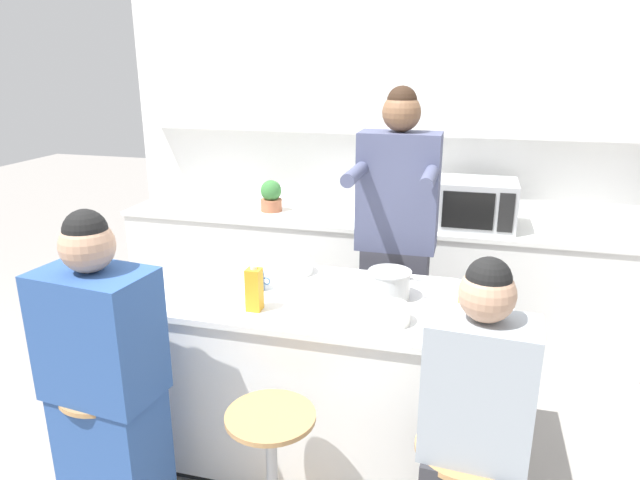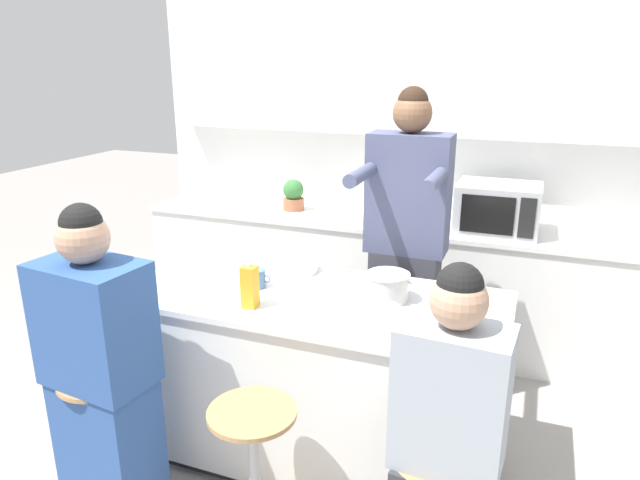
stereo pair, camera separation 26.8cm
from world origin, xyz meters
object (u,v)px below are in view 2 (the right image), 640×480
object	(u,v)px
bar_stool_leftmost	(108,441)
potted_plant	(293,195)
juice_carton	(250,286)
coffee_cup_far	(257,278)
cooking_pot	(388,287)
microwave	(498,208)
person_seated_near	(445,473)
fruit_bowl	(298,266)
person_wrapped_blanket	(101,378)
coffee_cup_near	(464,313)
bar_stool_center	(255,480)
person_cooking	(405,255)
kitchen_island	(314,377)

from	to	relation	value
bar_stool_leftmost	potted_plant	distance (m)	2.23
juice_carton	coffee_cup_far	bearing A→B (deg)	109.75
cooking_pot	coffee_cup_far	world-z (taller)	cooking_pot
bar_stool_leftmost	coffee_cup_far	xyz separation A→B (m)	(0.42, 0.66, 0.59)
bar_stool_leftmost	microwave	world-z (taller)	microwave
person_seated_near	fruit_bowl	bearing A→B (deg)	138.72
person_wrapped_blanket	cooking_pot	size ratio (longest dim) A/B	4.94
microwave	potted_plant	distance (m)	1.46
coffee_cup_near	potted_plant	bearing A→B (deg)	133.73
bar_stool_center	person_seated_near	distance (m)	0.80
bar_stool_leftmost	person_seated_near	distance (m)	1.49
cooking_pot	coffee_cup_near	xyz separation A→B (m)	(0.36, -0.11, -0.03)
person_wrapped_blanket	microwave	xyz separation A→B (m)	(1.40, 2.12, 0.36)
microwave	bar_stool_leftmost	bearing A→B (deg)	-124.24
coffee_cup_near	bar_stool_leftmost	bearing A→B (deg)	-156.12
bar_stool_center	person_cooking	bearing A→B (deg)	77.80
fruit_bowl	coffee_cup_near	xyz separation A→B (m)	(0.89, -0.30, 0.01)
coffee_cup_near	bar_stool_center	bearing A→B (deg)	-138.64
person_cooking	potted_plant	xyz separation A→B (m)	(-1.03, 0.80, 0.08)
bar_stool_leftmost	person_cooking	bearing A→B (deg)	53.00
bar_stool_leftmost	coffee_cup_far	size ratio (longest dim) A/B	5.66
bar_stool_leftmost	microwave	xyz separation A→B (m)	(1.43, 2.10, 0.69)
bar_stool_leftmost	person_wrapped_blanket	size ratio (longest dim) A/B	0.47
person_cooking	fruit_bowl	bearing A→B (deg)	-139.42
cooking_pot	fruit_bowl	size ratio (longest dim) A/B	1.40
fruit_bowl	bar_stool_leftmost	bearing A→B (deg)	-119.57
kitchen_island	coffee_cup_near	xyz separation A→B (m)	(0.70, -0.04, 0.48)
person_wrapped_blanket	juice_carton	world-z (taller)	person_wrapped_blanket
coffee_cup_far	kitchen_island	bearing A→B (deg)	1.61
bar_stool_leftmost	potted_plant	bearing A→B (deg)	90.72
juice_carton	person_seated_near	bearing A→B (deg)	-25.38
bar_stool_center	potted_plant	bearing A→B (deg)	109.38
bar_stool_leftmost	coffee_cup_far	bearing A→B (deg)	57.17
person_wrapped_blanket	coffee_cup_near	distance (m)	1.55
person_seated_near	person_wrapped_blanket	bearing A→B (deg)	-175.92
juice_carton	potted_plant	distance (m)	1.78
coffee_cup_far	microwave	distance (m)	1.77
coffee_cup_near	fruit_bowl	bearing A→B (deg)	161.24
coffee_cup_near	coffee_cup_far	bearing A→B (deg)	178.35
kitchen_island	person_cooking	xyz separation A→B (m)	(0.29, 0.67, 0.46)
coffee_cup_far	juice_carton	distance (m)	0.24
microwave	potted_plant	world-z (taller)	microwave
fruit_bowl	potted_plant	distance (m)	1.33
juice_carton	microwave	world-z (taller)	microwave
person_wrapped_blanket	juice_carton	distance (m)	0.73
person_cooking	coffee_cup_far	bearing A→B (deg)	-130.33
person_wrapped_blanket	fruit_bowl	world-z (taller)	person_wrapped_blanket
fruit_bowl	coffee_cup_near	distance (m)	0.94
bar_stool_center	fruit_bowl	world-z (taller)	fruit_bowl
person_wrapped_blanket	coffee_cup_near	world-z (taller)	person_wrapped_blanket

